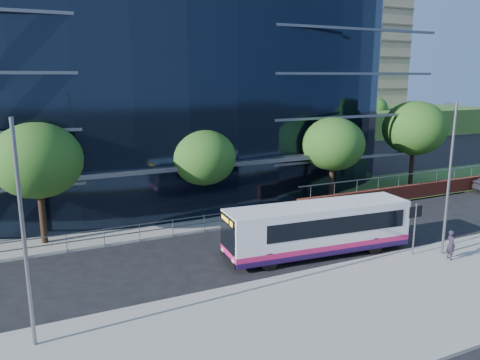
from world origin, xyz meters
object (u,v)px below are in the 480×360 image
tree_far_a (37,161)px  streetlight_east (449,175)px  streetlight_west (23,229)px  city_bus (319,228)px  tree_far_c (333,144)px  pedestrian (451,245)px  tree_dist_f (375,108)px  tree_far_b (204,158)px  tree_dist_e (299,110)px  street_sign (415,218)px  tree_far_d (415,128)px

tree_far_a → streetlight_east: (19.00, -11.17, -0.42)m
streetlight_west → city_bus: bearing=12.3°
tree_far_a → city_bus: tree_far_a is taller
tree_far_c → streetlight_east: 11.22m
pedestrian → tree_dist_f: bearing=-25.0°
tree_far_b → tree_dist_e: size_ratio=0.93×
tree_dist_f → city_bus: 57.22m
tree_far_c → streetlight_west: 23.79m
street_sign → tree_far_c: 11.14m
tree_far_c → streetlight_west: streetlight_west is taller
tree_far_c → tree_far_d: size_ratio=0.87×
tree_far_b → city_bus: (3.25, -8.57, -2.74)m
street_sign → tree_far_a: tree_far_a is taller
tree_far_c → pedestrian: bearing=-96.0°
tree_far_b → pedestrian: bearing=-54.8°
tree_far_c → street_sign: bearing=-103.3°
tree_far_b → streetlight_west: 16.04m
streetlight_west → city_bus: 14.88m
city_bus → tree_dist_e: bearing=63.4°
tree_far_b → tree_far_c: bearing=-2.9°
tree_far_d → pedestrian: bearing=-128.4°
tree_far_c → tree_dist_f: 46.67m
tree_far_b → pedestrian: 15.53m
tree_far_b → streetlight_west: (-11.00, -11.67, 0.23)m
streetlight_west → streetlight_east: same height
tree_far_b → tree_dist_e: 40.74m
tree_far_b → tree_far_d: (19.00, 0.50, 0.98)m
tree_far_d → tree_dist_e: size_ratio=1.14×
street_sign → tree_far_b: (-7.50, 11.09, 2.06)m
tree_far_a → streetlight_east: streetlight_east is taller
pedestrian → tree_far_c: bearing=6.3°
street_sign → streetlight_west: 18.65m
street_sign → pedestrian: street_sign is taller
streetlight_west → pedestrian: size_ratio=5.11×
tree_dist_e → streetlight_east: streetlight_east is taller
tree_dist_e → pedestrian: tree_dist_e is taller
tree_far_c → city_bus: 10.96m
pedestrian → streetlight_east: bearing=-6.3°
city_bus → pedestrian: (5.51, -3.84, -0.53)m
tree_dist_e → streetlight_west: size_ratio=0.81×
tree_far_b → tree_far_c: 10.02m
streetlight_west → tree_far_a: bearing=84.9°
tree_dist_e → streetlight_east: size_ratio=0.81×
street_sign → streetlight_west: (-18.50, -0.59, 2.29)m
tree_far_b → tree_dist_e: tree_dist_e is taller
tree_dist_e → tree_far_a: bearing=-140.0°
street_sign → tree_far_d: (11.50, 11.59, 3.04)m
tree_far_d → streetlight_east: streetlight_east is taller
tree_dist_f → streetlight_east: bearing=-127.6°
tree_far_a → streetlight_east: size_ratio=0.87×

